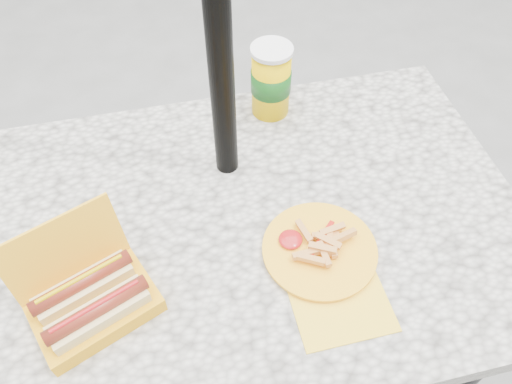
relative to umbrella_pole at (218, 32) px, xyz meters
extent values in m
plane|color=slate|center=(0.00, -0.16, -1.10)|extent=(60.00, 60.00, 0.00)
cube|color=beige|center=(0.00, -0.16, -0.38)|extent=(1.20, 0.80, 0.05)
cylinder|color=black|center=(0.50, -0.46, -0.75)|extent=(0.07, 0.07, 0.70)
cylinder|color=black|center=(-0.50, 0.14, -0.75)|extent=(0.07, 0.07, 0.70)
cylinder|color=black|center=(0.50, 0.14, -0.75)|extent=(0.07, 0.07, 0.70)
cylinder|color=black|center=(0.00, 0.00, 0.00)|extent=(0.05, 0.05, 2.20)
cube|color=#F7AC1B|center=(-0.30, -0.30, -0.33)|extent=(0.25, 0.21, 0.04)
cube|color=#F7AC1B|center=(-0.33, -0.22, -0.25)|extent=(0.21, 0.12, 0.14)
cube|color=#ECDF8B|center=(-0.29, -0.33, -0.31)|extent=(0.18, 0.11, 0.04)
cylinder|color=maroon|center=(-0.29, -0.33, -0.28)|extent=(0.18, 0.10, 0.03)
cylinder|color=#A91617|center=(-0.29, -0.33, -0.27)|extent=(0.15, 0.07, 0.01)
cube|color=#ECDF8B|center=(-0.31, -0.27, -0.31)|extent=(0.18, 0.11, 0.04)
cylinder|color=maroon|center=(-0.31, -0.27, -0.28)|extent=(0.18, 0.10, 0.03)
cylinder|color=#C3A001|center=(-0.31, -0.27, -0.27)|extent=(0.15, 0.07, 0.01)
cube|color=yellow|center=(0.14, -0.37, -0.35)|extent=(0.18, 0.18, 0.00)
cylinder|color=#F7AC1B|center=(0.13, -0.27, -0.34)|extent=(0.22, 0.22, 0.01)
cylinder|color=#F7AC1B|center=(0.13, -0.27, -0.34)|extent=(0.23, 0.23, 0.01)
cube|color=#DB8D3F|center=(0.15, -0.27, -0.32)|extent=(0.03, 0.06, 0.01)
cube|color=#DB8D3F|center=(0.11, -0.23, -0.32)|extent=(0.03, 0.06, 0.01)
cube|color=#DB8D3F|center=(0.15, -0.27, -0.31)|extent=(0.05, 0.05, 0.01)
cube|color=#DB8D3F|center=(0.10, -0.29, -0.32)|extent=(0.06, 0.02, 0.01)
cube|color=#DB8D3F|center=(0.13, -0.29, -0.32)|extent=(0.02, 0.06, 0.01)
cube|color=#DB8D3F|center=(0.13, -0.29, -0.31)|extent=(0.05, 0.04, 0.01)
cube|color=#DB8D3F|center=(0.11, -0.30, -0.32)|extent=(0.05, 0.04, 0.01)
cube|color=#DB8D3F|center=(0.18, -0.27, -0.31)|extent=(0.06, 0.03, 0.01)
cube|color=#DB8D3F|center=(0.17, -0.24, -0.32)|extent=(0.06, 0.02, 0.01)
cube|color=#DB8D3F|center=(0.16, -0.28, -0.32)|extent=(0.02, 0.06, 0.01)
cube|color=#DB8D3F|center=(0.13, -0.28, -0.32)|extent=(0.06, 0.03, 0.01)
cube|color=#DB8D3F|center=(0.15, -0.25, -0.33)|extent=(0.06, 0.02, 0.01)
ellipsoid|color=#A91617|center=(0.08, -0.24, -0.33)|extent=(0.05, 0.05, 0.01)
cube|color=#AD1007|center=(0.14, -0.26, -0.32)|extent=(0.07, 0.07, 0.00)
cylinder|color=#FFC800|center=(0.14, 0.16, -0.26)|extent=(0.09, 0.09, 0.17)
cylinder|color=#135215|center=(0.14, 0.16, -0.26)|extent=(0.10, 0.10, 0.06)
cylinder|color=white|center=(0.14, 0.16, -0.17)|extent=(0.10, 0.10, 0.01)
camera|label=1|loc=(-0.11, -0.76, 0.50)|focal=35.00mm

